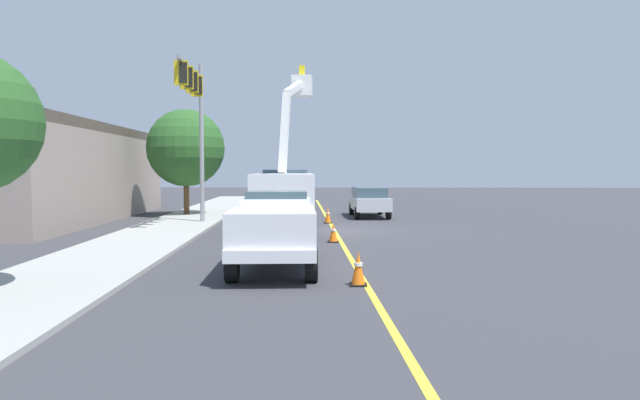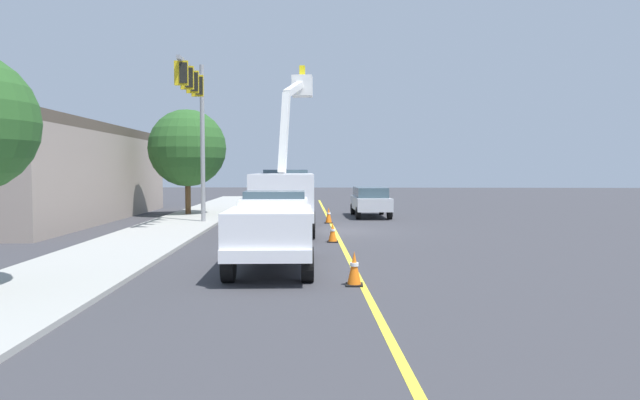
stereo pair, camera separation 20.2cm
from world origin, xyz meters
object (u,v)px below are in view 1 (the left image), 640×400
at_px(utility_bucket_truck, 284,194).
at_px(traffic_cone_leading, 358,269).
at_px(service_pickup_truck, 275,228).
at_px(traffic_signal_mast, 195,105).
at_px(traffic_cone_mid_rear, 328,215).
at_px(traffic_cone_mid_front, 333,233).
at_px(passing_minivan, 369,200).

xyz_separation_m(utility_bucket_truck, traffic_cone_leading, (-11.66, -2.79, -1.22)).
relative_size(service_pickup_truck, traffic_signal_mast, 0.73).
relative_size(utility_bucket_truck, service_pickup_truck, 1.46).
relative_size(utility_bucket_truck, traffic_cone_mid_rear, 10.36).
xyz_separation_m(traffic_cone_mid_front, traffic_signal_mast, (5.22, 6.43, 5.33)).
distance_m(traffic_cone_leading, traffic_signal_mast, 15.70).
height_order(traffic_cone_mid_front, traffic_signal_mast, traffic_signal_mast).
distance_m(traffic_cone_leading, traffic_cone_mid_front, 7.80).
distance_m(service_pickup_truck, passing_minivan, 17.31).
bearing_deg(traffic_cone_leading, service_pickup_truck, 45.29).
distance_m(passing_minivan, traffic_signal_mast, 11.42).
height_order(traffic_cone_leading, traffic_cone_mid_rear, traffic_cone_mid_rear).
height_order(service_pickup_truck, traffic_cone_mid_rear, service_pickup_truck).
distance_m(traffic_cone_mid_rear, traffic_signal_mast, 8.38).
bearing_deg(utility_bucket_truck, traffic_cone_mid_front, -150.76).
bearing_deg(traffic_cone_mid_front, traffic_cone_leading, -175.47).
bearing_deg(traffic_signal_mast, traffic_cone_mid_rear, -70.46).
xyz_separation_m(traffic_cone_mid_front, traffic_cone_mid_rear, (7.39, 0.31, 0.04)).
distance_m(utility_bucket_truck, traffic_cone_mid_front, 4.63).
height_order(service_pickup_truck, traffic_signal_mast, traffic_signal_mast).
height_order(service_pickup_truck, traffic_cone_leading, service_pickup_truck).
relative_size(utility_bucket_truck, traffic_signal_mast, 1.06).
distance_m(utility_bucket_truck, traffic_signal_mast, 6.03).
relative_size(service_pickup_truck, passing_minivan, 1.17).
height_order(passing_minivan, traffic_cone_leading, passing_minivan).
xyz_separation_m(service_pickup_truck, traffic_cone_leading, (-2.15, -2.18, -0.72)).
relative_size(service_pickup_truck, traffic_cone_mid_front, 7.81).
height_order(utility_bucket_truck, traffic_signal_mast, traffic_signal_mast).
bearing_deg(traffic_cone_leading, traffic_cone_mid_front, 4.53).
bearing_deg(traffic_cone_mid_front, traffic_cone_mid_rear, 2.42).
xyz_separation_m(traffic_cone_mid_rear, traffic_signal_mast, (-2.17, 6.12, 5.29)).
bearing_deg(utility_bucket_truck, traffic_cone_mid_rear, -28.07).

